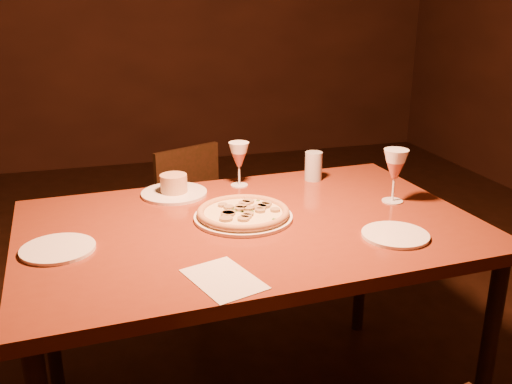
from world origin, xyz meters
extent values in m
cube|color=maroon|center=(0.24, -0.06, 0.77)|extent=(1.52, 1.02, 0.04)
cylinder|color=black|center=(-0.46, 0.32, 0.37)|extent=(0.05, 0.05, 0.75)
cylinder|color=black|center=(0.93, -0.44, 0.37)|extent=(0.05, 0.05, 0.75)
cylinder|color=black|center=(0.89, 0.38, 0.37)|extent=(0.05, 0.05, 0.75)
cube|color=black|center=(0.28, 0.87, 0.40)|extent=(0.49, 0.49, 0.04)
cube|color=black|center=(0.21, 1.03, 0.59)|extent=(0.35, 0.17, 0.35)
cylinder|color=black|center=(0.20, 0.67, 0.19)|extent=(0.03, 0.03, 0.38)
cylinder|color=black|center=(0.09, 0.95, 0.19)|extent=(0.03, 0.03, 0.38)
cylinder|color=black|center=(0.48, 0.79, 0.19)|extent=(0.03, 0.03, 0.38)
cylinder|color=black|center=(0.36, 1.07, 0.19)|extent=(0.03, 0.03, 0.38)
cylinder|color=white|center=(0.22, -0.02, 0.80)|extent=(0.33, 0.33, 0.01)
cylinder|color=#FEEAAF|center=(0.22, -0.02, 0.81)|extent=(0.30, 0.30, 0.01)
torus|color=tan|center=(0.22, -0.02, 0.81)|extent=(0.31, 0.31, 0.02)
cylinder|color=white|center=(0.04, 0.29, 0.80)|extent=(0.25, 0.25, 0.01)
cylinder|color=tan|center=(0.04, 0.29, 0.84)|extent=(0.10, 0.10, 0.07)
cylinder|color=#AFB6BF|center=(0.61, 0.31, 0.85)|extent=(0.07, 0.07, 0.12)
cylinder|color=white|center=(-0.36, -0.11, 0.80)|extent=(0.22, 0.22, 0.01)
cylinder|color=white|center=(0.64, -0.30, 0.80)|extent=(0.21, 0.21, 0.01)
cube|color=silver|center=(0.06, -0.42, 0.79)|extent=(0.21, 0.26, 0.00)
camera|label=1|loc=(-0.24, -1.73, 1.50)|focal=40.00mm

